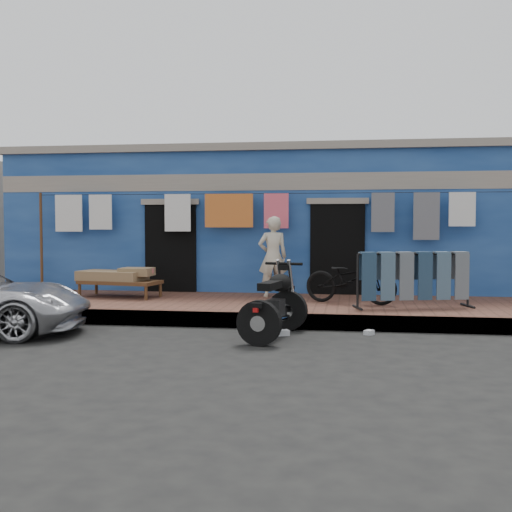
{
  "coord_description": "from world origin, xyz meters",
  "views": [
    {
      "loc": [
        1.61,
        -8.64,
        1.71
      ],
      "look_at": [
        0.0,
        2.0,
        1.15
      ],
      "focal_mm": 45.0,
      "sensor_mm": 36.0,
      "label": 1
    }
  ],
  "objects": [
    {
      "name": "charpoy",
      "position": [
        -2.91,
        3.35,
        0.53
      ],
      "size": [
        1.92,
        1.35,
        0.55
      ],
      "primitive_type": null,
      "rotation": [
        0.0,
        0.0,
        -0.18
      ],
      "color": "brown",
      "rests_on": "sidewalk"
    },
    {
      "name": "clothesline",
      "position": [
        -0.33,
        4.25,
        1.82
      ],
      "size": [
        10.06,
        0.06,
        2.1
      ],
      "color": "brown",
      "rests_on": "sidewalk"
    },
    {
      "name": "curb",
      "position": [
        0.0,
        1.55,
        0.12
      ],
      "size": [
        28.0,
        0.1,
        0.25
      ],
      "primitive_type": "cube",
      "color": "gray",
      "rests_on": "ground"
    },
    {
      "name": "seated_person",
      "position": [
        0.06,
        3.83,
        1.04
      ],
      "size": [
        0.66,
        0.54,
        1.58
      ],
      "primitive_type": "imported",
      "rotation": [
        0.0,
        0.0,
        3.45
      ],
      "color": "beige",
      "rests_on": "sidewalk"
    },
    {
      "name": "motorcycle",
      "position": [
        0.46,
        0.76,
        0.55
      ],
      "size": [
        1.24,
        1.92,
        1.1
      ],
      "primitive_type": null,
      "rotation": [
        0.0,
        0.0,
        -0.2
      ],
      "color": "black",
      "rests_on": "ground"
    },
    {
      "name": "sidewalk",
      "position": [
        0.0,
        3.0,
        0.12
      ],
      "size": [
        28.0,
        3.0,
        0.25
      ],
      "primitive_type": "cube",
      "color": "brown",
      "rests_on": "ground"
    },
    {
      "name": "jeans_rack",
      "position": [
        2.64,
        2.58,
        0.75
      ],
      "size": [
        2.28,
        1.48,
        0.99
      ],
      "primitive_type": null,
      "rotation": [
        0.0,
        0.0,
        0.27
      ],
      "color": "black",
      "rests_on": "sidewalk"
    },
    {
      "name": "bicycle",
      "position": [
        1.58,
        3.0,
        0.79
      ],
      "size": [
        1.78,
        1.08,
        1.09
      ],
      "primitive_type": "imported",
      "rotation": [
        0.0,
        0.0,
        1.26
      ],
      "color": "black",
      "rests_on": "sidewalk"
    },
    {
      "name": "ground",
      "position": [
        0.0,
        0.0,
        0.0
      ],
      "size": [
        80.0,
        80.0,
        0.0
      ],
      "primitive_type": "plane",
      "color": "black",
      "rests_on": "ground"
    },
    {
      "name": "litter_b",
      "position": [
        1.87,
        1.2,
        0.04
      ],
      "size": [
        0.17,
        0.18,
        0.07
      ],
      "primitive_type": "cube",
      "rotation": [
        0.0,
        0.0,
        0.98
      ],
      "color": "silver",
      "rests_on": "ground"
    },
    {
      "name": "litter_a",
      "position": [
        0.57,
        0.96,
        0.04
      ],
      "size": [
        0.23,
        0.21,
        0.08
      ],
      "primitive_type": "cube",
      "rotation": [
        0.0,
        0.0,
        0.45
      ],
      "color": "silver",
      "rests_on": "ground"
    },
    {
      "name": "litter_c",
      "position": [
        0.08,
        1.2,
        0.05
      ],
      "size": [
        0.28,
        0.29,
        0.09
      ],
      "primitive_type": "cube",
      "rotation": [
        0.0,
        0.0,
        1.01
      ],
      "color": "silver",
      "rests_on": "ground"
    },
    {
      "name": "building",
      "position": [
        -0.0,
        6.99,
        1.69
      ],
      "size": [
        12.2,
        5.2,
        3.36
      ],
      "color": "navy",
      "rests_on": "ground"
    }
  ]
}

